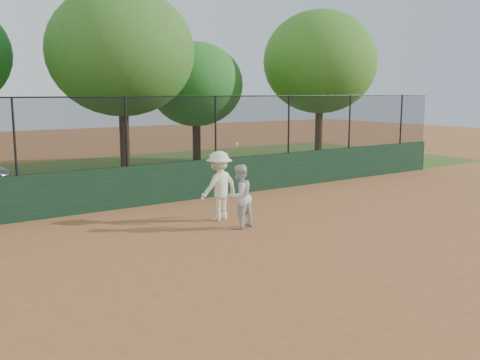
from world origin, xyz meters
TOP-DOWN VIEW (x-y plane):
  - ground at (0.00, 0.00)m, footprint 80.00×80.00m
  - back_wall at (0.00, 6.00)m, footprint 26.00×0.20m
  - grass_strip at (0.00, 12.00)m, footprint 36.00×12.00m
  - player_second at (0.80, 2.23)m, footprint 0.87×0.74m
  - player_main at (0.85, 3.22)m, footprint 1.27×0.87m
  - fence_assembly at (-0.03, 6.00)m, footprint 26.00×0.06m
  - tree_2 at (1.29, 10.45)m, footprint 5.41×4.92m
  - tree_3 at (5.25, 11.93)m, footprint 4.17×3.79m
  - tree_4 at (10.93, 10.27)m, footprint 5.46×4.96m

SIDE VIEW (x-z plane):
  - ground at x=0.00m, z-range 0.00..0.00m
  - grass_strip at x=0.00m, z-range 0.00..0.01m
  - back_wall at x=0.00m, z-range 0.00..1.20m
  - player_second at x=0.80m, z-range 0.00..1.58m
  - player_main at x=0.85m, z-range -0.12..1.92m
  - fence_assembly at x=-0.03m, z-range 1.24..3.24m
  - tree_3 at x=5.25m, z-range 0.90..6.33m
  - tree_4 at x=10.93m, z-range 1.14..8.17m
  - tree_2 at x=1.29m, z-range 1.20..8.28m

